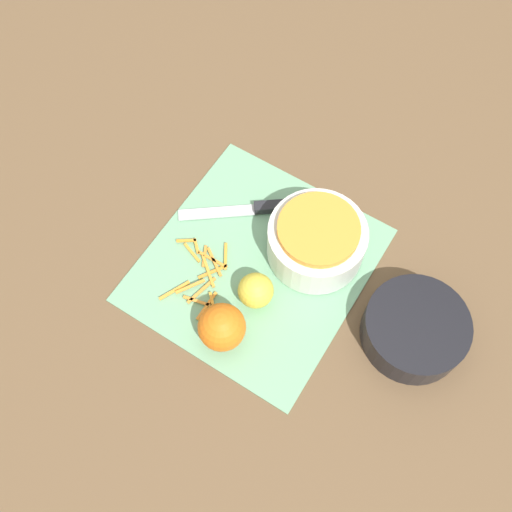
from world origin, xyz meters
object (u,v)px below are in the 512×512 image
object	(u,v)px
knife	(265,207)
orange_left	(222,327)
bowl_speckled	(317,240)
lemon	(256,290)
bowl_dark	(415,329)

from	to	relation	value
knife	orange_left	xyz separation A→B (m)	(0.25, 0.07, 0.03)
bowl_speckled	orange_left	distance (m)	0.23
bowl_speckled	orange_left	size ratio (longest dim) A/B	2.16
knife	orange_left	size ratio (longest dim) A/B	2.54
bowl_speckled	lemon	distance (m)	0.14
bowl_dark	bowl_speckled	bearing A→B (deg)	-102.99
bowl_speckled	orange_left	bearing A→B (deg)	-13.24
knife	orange_left	distance (m)	0.26
bowl_speckled	knife	size ratio (longest dim) A/B	0.85
orange_left	lemon	bearing A→B (deg)	173.29
bowl_dark	orange_left	world-z (taller)	orange_left
orange_left	knife	bearing A→B (deg)	-164.35
bowl_speckled	knife	world-z (taller)	bowl_speckled
knife	orange_left	bearing A→B (deg)	68.57
lemon	bowl_dark	bearing A→B (deg)	107.88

